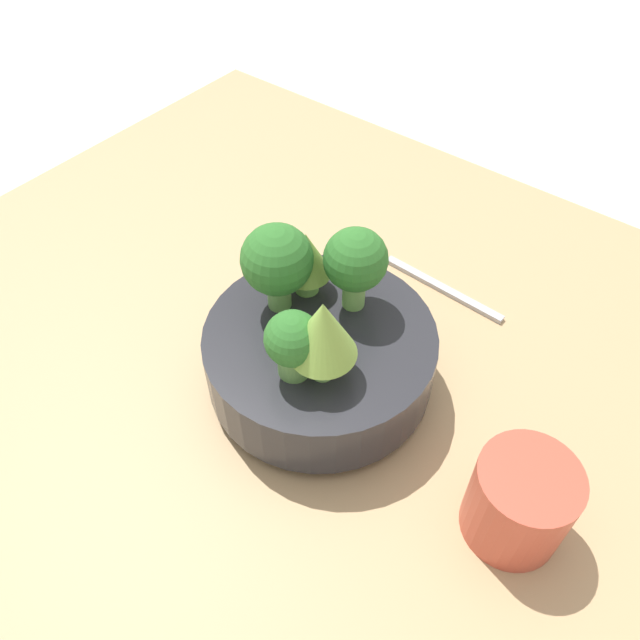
% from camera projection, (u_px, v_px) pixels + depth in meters
% --- Properties ---
extents(ground_plane, '(6.00, 6.00, 0.00)m').
position_uv_depth(ground_plane, '(351.00, 412.00, 0.68)').
color(ground_plane, beige).
extents(table, '(1.16, 0.89, 0.04)m').
position_uv_depth(table, '(352.00, 401.00, 0.66)').
color(table, tan).
rests_on(table, ground_plane).
extents(bowl, '(0.23, 0.23, 0.08)m').
position_uv_depth(bowl, '(320.00, 356.00, 0.62)').
color(bowl, '#28282D').
rests_on(bowl, table).
extents(broccoli_floret_back, '(0.05, 0.05, 0.07)m').
position_uv_depth(broccoli_floret_back, '(293.00, 342.00, 0.54)').
color(broccoli_floret_back, '#609347').
rests_on(broccoli_floret_back, bowl).
extents(romanesco_piece_near, '(0.05, 0.05, 0.07)m').
position_uv_depth(romanesco_piece_near, '(306.00, 257.00, 0.60)').
color(romanesco_piece_near, '#7AB256').
rests_on(romanesco_piece_near, bowl).
extents(broccoli_floret_front, '(0.06, 0.06, 0.09)m').
position_uv_depth(broccoli_floret_front, '(356.00, 262.00, 0.58)').
color(broccoli_floret_front, '#7AB256').
rests_on(broccoli_floret_front, bowl).
extents(romanesco_piece_far, '(0.06, 0.06, 0.09)m').
position_uv_depth(romanesco_piece_far, '(327.00, 333.00, 0.52)').
color(romanesco_piece_far, '#7AB256').
rests_on(romanesco_piece_far, bowl).
extents(broccoli_floret_right, '(0.07, 0.07, 0.09)m').
position_uv_depth(broccoli_floret_right, '(277.00, 261.00, 0.58)').
color(broccoli_floret_right, '#609347').
rests_on(broccoli_floret_right, bowl).
extents(cup, '(0.09, 0.09, 0.09)m').
position_uv_depth(cup, '(519.00, 502.00, 0.52)').
color(cup, '#C64C38').
rests_on(cup, table).
extents(fork, '(0.16, 0.02, 0.01)m').
position_uv_depth(fork, '(440.00, 287.00, 0.74)').
color(fork, '#B2B2B7').
rests_on(fork, table).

